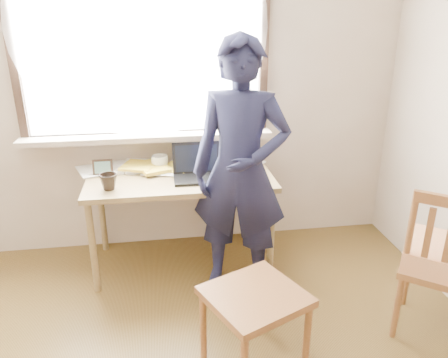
{
  "coord_description": "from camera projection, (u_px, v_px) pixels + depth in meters",
  "views": [
    {
      "loc": [
        -0.12,
        -1.29,
        1.82
      ],
      "look_at": [
        0.23,
        0.95,
        0.93
      ],
      "focal_mm": 35.0,
      "sensor_mm": 36.0,
      "label": 1
    }
  ],
  "objects": [
    {
      "name": "mouse",
      "position": [
        239.0,
        176.0,
        3.07
      ],
      "size": [
        0.1,
        0.07,
        0.04
      ],
      "primitive_type": "ellipsoid",
      "color": "black",
      "rests_on": "desk"
    },
    {
      "name": "desk_clutter",
      "position": [
        131.0,
        167.0,
        3.24
      ],
      "size": [
        0.92,
        0.4,
        0.03
      ],
      "color": "white",
      "rests_on": "desk"
    },
    {
      "name": "desk",
      "position": [
        181.0,
        186.0,
        3.14
      ],
      "size": [
        1.32,
        0.66,
        0.7
      ],
      "color": "olive",
      "rests_on": "ground"
    },
    {
      "name": "book_b",
      "position": [
        237.0,
        162.0,
        3.37
      ],
      "size": [
        0.31,
        0.31,
        0.02
      ],
      "primitive_type": "imported",
      "rotation": [
        0.0,
        0.0,
        -0.79
      ],
      "color": "white",
      "rests_on": "desk"
    },
    {
      "name": "side_chair",
      "position": [
        445.0,
        260.0,
        2.47
      ],
      "size": [
        0.6,
        0.6,
        0.95
      ],
      "color": "brown",
      "rests_on": "ground"
    },
    {
      "name": "mug_dark",
      "position": [
        109.0,
        182.0,
        2.87
      ],
      "size": [
        0.16,
        0.16,
        0.11
      ],
      "primitive_type": "imported",
      "rotation": [
        0.0,
        0.0,
        -0.6
      ],
      "color": "black",
      "rests_on": "desk"
    },
    {
      "name": "person",
      "position": [
        240.0,
        171.0,
        2.79
      ],
      "size": [
        0.72,
        0.59,
        1.7
      ],
      "primitive_type": "imported",
      "rotation": [
        0.0,
        0.0,
        -0.34
      ],
      "color": "black",
      "rests_on": "ground"
    },
    {
      "name": "laptop",
      "position": [
        197.0,
        170.0,
        3.08
      ],
      "size": [
        0.34,
        0.28,
        0.23
      ],
      "color": "black",
      "rests_on": "desk"
    },
    {
      "name": "room_shell",
      "position": [
        185.0,
        68.0,
        1.46
      ],
      "size": [
        3.52,
        4.02,
        2.61
      ],
      "color": "#B9A995",
      "rests_on": "ground"
    },
    {
      "name": "mug_white",
      "position": [
        160.0,
        162.0,
        3.25
      ],
      "size": [
        0.17,
        0.17,
        0.1
      ],
      "primitive_type": "imported",
      "rotation": [
        0.0,
        0.0,
        0.39
      ],
      "color": "white",
      "rests_on": "desk"
    },
    {
      "name": "picture_frame",
      "position": [
        103.0,
        168.0,
        3.11
      ],
      "size": [
        0.14,
        0.02,
        0.11
      ],
      "color": "black",
      "rests_on": "desk"
    },
    {
      "name": "book_a",
      "position": [
        125.0,
        168.0,
        3.25
      ],
      "size": [
        0.22,
        0.29,
        0.03
      ],
      "primitive_type": "imported",
      "rotation": [
        0.0,
        0.0,
        0.05
      ],
      "color": "white",
      "rests_on": "desk"
    },
    {
      "name": "work_chair",
      "position": [
        255.0,
        305.0,
        2.24
      ],
      "size": [
        0.6,
        0.59,
        0.47
      ],
      "color": "brown",
      "rests_on": "ground"
    }
  ]
}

